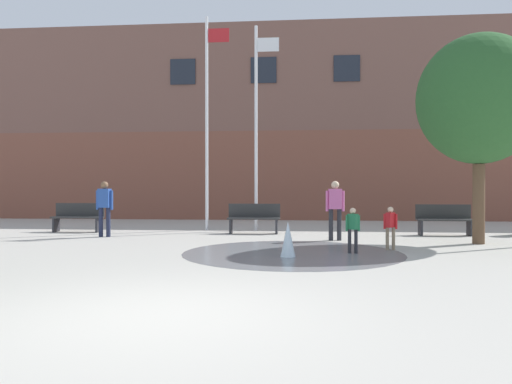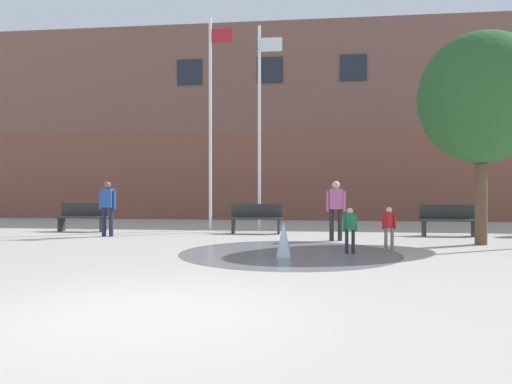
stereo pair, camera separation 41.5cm
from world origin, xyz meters
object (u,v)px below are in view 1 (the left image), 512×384
adult_watching (335,206)px  adult_near_bench (105,204)px  child_with_pink_shirt (390,225)px  park_bench_under_right_flagpole (254,218)px  child_running (353,227)px  flagpole_left (208,116)px  flagpole_right (257,121)px  park_bench_far_right (444,219)px  park_bench_far_left (78,217)px  street_tree_near_building (479,100)px

adult_watching → adult_near_bench: bearing=-8.7°
child_with_pink_shirt → adult_near_bench: 7.97m
adult_watching → park_bench_under_right_flagpole: bearing=-42.4°
park_bench_under_right_flagpole → child_running: (2.56, -4.32, 0.10)m
flagpole_left → park_bench_under_right_flagpole: bearing=-33.8°
child_running → flagpole_right: 6.70m
park_bench_far_right → child_with_pink_shirt: child_with_pink_shirt is taller
park_bench_under_right_flagpole → child_with_pink_shirt: bearing=-47.0°
park_bench_far_left → park_bench_far_right: same height
flagpole_left → flagpole_right: flagpole_left is taller
park_bench_far_left → flagpole_right: 6.50m
park_bench_far_right → adult_near_bench: adult_near_bench is taller
child_with_pink_shirt → flagpole_left: bearing=-90.5°
park_bench_far_right → park_bench_far_left: bearing=179.5°
adult_near_bench → flagpole_right: bearing=37.8°
park_bench_under_right_flagpole → flagpole_right: (-0.00, 1.10, 3.11)m
child_running → flagpole_right: size_ratio=0.15×
park_bench_far_right → flagpole_right: size_ratio=0.24×
park_bench_far_left → adult_watching: 8.17m
park_bench_under_right_flagpole → adult_watching: size_ratio=1.01×
street_tree_near_building → flagpole_right: bearing=150.6°
child_running → street_tree_near_building: 4.98m
adult_watching → child_running: bearing=88.9°
adult_near_bench → adult_watching: size_ratio=1.00×
flagpole_left → flagpole_right: size_ratio=1.05×
park_bench_far_right → child_with_pink_shirt: 4.24m
park_bench_far_right → adult_watching: adult_watching is taller
park_bench_under_right_flagpole → adult_watching: (2.35, -1.75, 0.45)m
flagpole_right → street_tree_near_building: size_ratio=1.27×
child_with_pink_shirt → flagpole_right: size_ratio=0.15×
adult_watching → flagpole_left: bearing=-41.2°
child_running → street_tree_near_building: bearing=72.5°
flagpole_left → park_bench_far_left: bearing=-164.9°
park_bench_far_left → park_bench_under_right_flagpole: bearing=-0.2°
park_bench_far_left → flagpole_left: bearing=15.1°
child_with_pink_shirt → adult_watching: 2.28m
park_bench_far_left → child_with_pink_shirt: (9.07, -3.73, 0.10)m
park_bench_far_left → park_bench_under_right_flagpole: 5.61m
child_running → adult_near_bench: size_ratio=0.62×
park_bench_far_left → adult_near_bench: 2.09m
park_bench_under_right_flagpole → child_with_pink_shirt: 5.07m
park_bench_far_right → adult_watching: size_ratio=1.01×
child_running → flagpole_left: flagpole_left is taller
adult_near_bench → adult_watching: same height
park_bench_far_left → child_running: child_running is taller
park_bench_far_left → child_running: 9.25m
park_bench_under_right_flagpole → park_bench_far_right: size_ratio=1.00×
adult_watching → street_tree_near_building: size_ratio=0.30×
street_tree_near_building → child_with_pink_shirt: bearing=-148.5°
park_bench_far_left → adult_watching: (7.96, -1.77, 0.45)m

